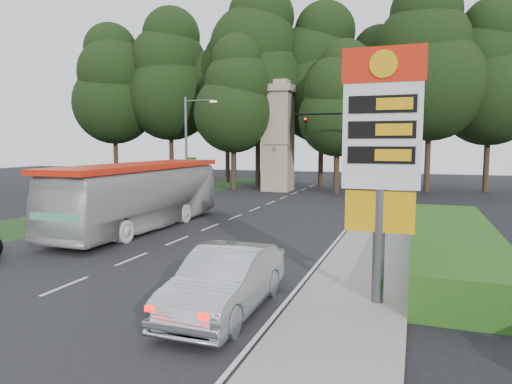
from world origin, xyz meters
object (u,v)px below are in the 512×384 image
(traffic_signal_mast, at_px, (354,140))
(sedan_silver, at_px, (226,281))
(streetlight_signs, at_px, (189,143))
(gas_station_pylon, at_px, (382,141))
(transit_bus, at_px, (141,196))
(monument, at_px, (278,136))

(traffic_signal_mast, relative_size, sedan_silver, 1.41)
(streetlight_signs, bearing_deg, gas_station_pylon, -51.04)
(streetlight_signs, bearing_deg, transit_bus, -73.14)
(traffic_signal_mast, bearing_deg, monument, 142.00)
(monument, bearing_deg, transit_bus, -93.34)
(gas_station_pylon, height_order, sedan_silver, gas_station_pylon)
(gas_station_pylon, xyz_separation_m, streetlight_signs, (-16.19, 20.01, -0.01))
(traffic_signal_mast, distance_m, sedan_silver, 24.10)
(traffic_signal_mast, relative_size, monument, 0.72)
(gas_station_pylon, relative_size, sedan_silver, 1.34)
(sedan_silver, bearing_deg, transit_bus, 132.46)
(monument, xyz_separation_m, transit_bus, (-1.20, -20.50, -3.42))
(traffic_signal_mast, xyz_separation_m, transit_bus, (-8.88, -14.50, -2.99))
(traffic_signal_mast, distance_m, monument, 9.76)
(transit_bus, bearing_deg, gas_station_pylon, -31.31)
(monument, xyz_separation_m, sedan_silver, (7.50, -29.79, -4.26))
(gas_station_pylon, xyz_separation_m, transit_bus, (-12.40, 7.50, -2.76))
(gas_station_pylon, distance_m, monument, 30.17)
(streetlight_signs, bearing_deg, traffic_signal_mast, 8.92)
(transit_bus, relative_size, sedan_silver, 2.36)
(streetlight_signs, height_order, monument, monument)
(sedan_silver, bearing_deg, gas_station_pylon, 25.09)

